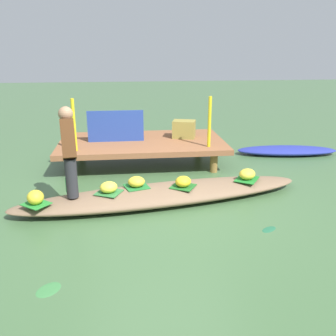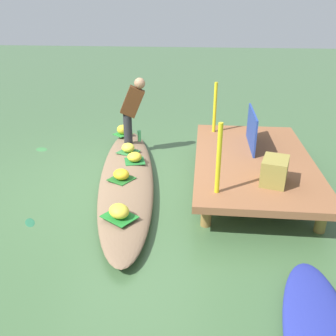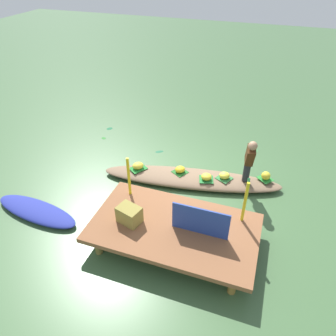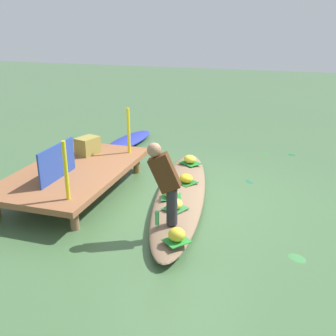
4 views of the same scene
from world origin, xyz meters
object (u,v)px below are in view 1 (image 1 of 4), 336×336
object	(u,v)px
produce_crate	(184,129)
market_banner	(116,126)
banana_bunch_0	(109,187)
banana_bunch_3	(183,181)
moored_boat	(287,151)
banana_bunch_1	(35,197)
vendor_boat	(163,194)
banana_bunch_4	(247,174)
vendor_person	(69,147)
water_bottle	(68,185)
banana_bunch_2	(136,182)

from	to	relation	value
produce_crate	market_banner	bearing A→B (deg)	-173.26
banana_bunch_0	banana_bunch_3	world-z (taller)	banana_bunch_0
moored_boat	banana_bunch_1	xyz separation A→B (m)	(-4.63, -2.65, 0.24)
vendor_boat	banana_bunch_0	xyz separation A→B (m)	(-0.80, -0.13, 0.20)
banana_bunch_1	banana_bunch_4	xyz separation A→B (m)	(3.08, 0.62, -0.01)
vendor_person	banana_bunch_1	bearing A→B (deg)	-145.22
vendor_boat	market_banner	bearing A→B (deg)	99.83
banana_bunch_0	vendor_boat	bearing A→B (deg)	9.41
moored_boat	banana_bunch_0	distance (m)	4.38
moored_boat	water_bottle	bearing A→B (deg)	-145.92
banana_bunch_1	banana_bunch_4	distance (m)	3.14
vendor_boat	moored_boat	size ratio (longest dim) A/B	2.09
vendor_boat	water_bottle	distance (m)	1.39
banana_bunch_1	water_bottle	size ratio (longest dim) A/B	1.09
banana_bunch_4	market_banner	xyz separation A→B (m)	(-2.05, 1.80, 0.44)
banana_bunch_2	banana_bunch_3	bearing A→B (deg)	-6.31
water_bottle	vendor_person	bearing A→B (deg)	-53.52
banana_bunch_0	banana_bunch_1	size ratio (longest dim) A/B	1.09
water_bottle	moored_boat	bearing A→B (deg)	27.74
moored_boat	produce_crate	distance (m)	2.32
banana_bunch_1	produce_crate	distance (m)	3.52
banana_bunch_2	moored_boat	bearing A→B (deg)	33.25
vendor_boat	produce_crate	bearing A→B (deg)	63.30
vendor_boat	market_banner	world-z (taller)	market_banner
banana_bunch_4	water_bottle	size ratio (longest dim) A/B	1.35
vendor_person	produce_crate	world-z (taller)	vendor_person
banana_bunch_0	banana_bunch_2	size ratio (longest dim) A/B	1.00
vendor_boat	moored_boat	world-z (taller)	vendor_boat
market_banner	vendor_person	bearing A→B (deg)	-105.38
vendor_boat	banana_bunch_3	distance (m)	0.35
vendor_person	banana_bunch_4	bearing A→B (deg)	6.78
moored_boat	banana_bunch_3	size ratio (longest dim) A/B	8.39
moored_boat	produce_crate	bearing A→B (deg)	-171.77
moored_boat	banana_bunch_3	distance (m)	3.44
banana_bunch_2	banana_bunch_4	size ratio (longest dim) A/B	0.88
banana_bunch_1	banana_bunch_3	world-z (taller)	banana_bunch_1
banana_bunch_2	banana_bunch_4	bearing A→B (deg)	4.16
banana_bunch_0	produce_crate	bearing A→B (deg)	57.66
banana_bunch_2	banana_bunch_3	xyz separation A→B (m)	(0.69, -0.08, 0.00)
vendor_boat	moored_boat	distance (m)	3.65
banana_bunch_1	vendor_person	size ratio (longest dim) A/B	0.19
vendor_boat	produce_crate	world-z (taller)	produce_crate
banana_bunch_2	vendor_boat	bearing A→B (deg)	-8.32
banana_bunch_3	banana_bunch_0	bearing A→B (deg)	-174.05
vendor_boat	banana_bunch_3	size ratio (longest dim) A/B	17.50
banana_bunch_2	water_bottle	bearing A→B (deg)	-174.87
moored_boat	produce_crate	xyz separation A→B (m)	(-2.25, -0.07, 0.54)
banana_bunch_4	water_bottle	xyz separation A→B (m)	(-2.72, -0.21, 0.02)
banana_bunch_3	produce_crate	distance (m)	2.21
banana_bunch_4	vendor_boat	bearing A→B (deg)	-172.17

